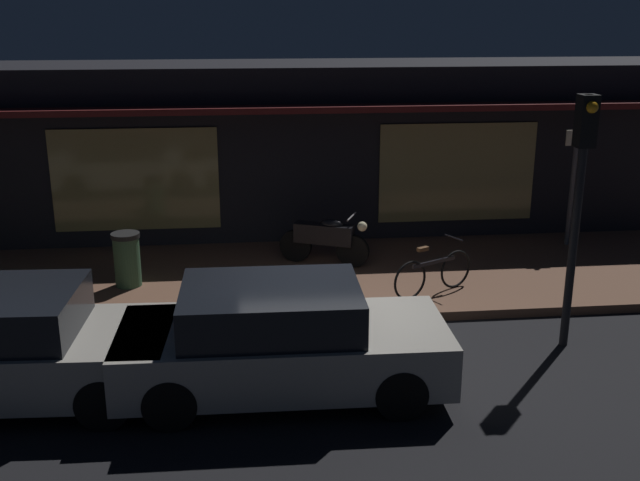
# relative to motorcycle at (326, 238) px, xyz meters

# --- Properties ---
(ground_plane) EXTENTS (60.00, 60.00, 0.00)m
(ground_plane) POSITION_rel_motorcycle_xyz_m (-0.35, -3.51, -0.65)
(ground_plane) COLOR black
(sidewalk_slab) EXTENTS (18.00, 4.00, 0.15)m
(sidewalk_slab) POSITION_rel_motorcycle_xyz_m (-0.35, -0.51, -0.57)
(sidewalk_slab) COLOR brown
(sidewalk_slab) RESTS_ON ground_plane
(storefront_building) EXTENTS (18.00, 3.30, 3.60)m
(storefront_building) POSITION_rel_motorcycle_xyz_m (-0.35, 2.88, 1.16)
(storefront_building) COLOR black
(storefront_building) RESTS_ON ground_plane
(motorcycle) EXTENTS (1.61, 0.85, 0.97)m
(motorcycle) POSITION_rel_motorcycle_xyz_m (0.00, 0.00, 0.00)
(motorcycle) COLOR black
(motorcycle) RESTS_ON sidewalk_slab
(bicycle_parked) EXTENTS (1.49, 0.81, 0.91)m
(bicycle_parked) POSITION_rel_motorcycle_xyz_m (1.59, -1.69, -0.14)
(bicycle_parked) COLOR black
(bicycle_parked) RESTS_ON sidewalk_slab
(sign_post) EXTENTS (0.44, 0.09, 2.40)m
(sign_post) POSITION_rel_motorcycle_xyz_m (4.95, 0.70, 0.86)
(sign_post) COLOR #47474C
(sign_post) RESTS_ON sidewalk_slab
(trash_bin) EXTENTS (0.48, 0.48, 0.93)m
(trash_bin) POSITION_rel_motorcycle_xyz_m (-3.48, -0.76, -0.03)
(trash_bin) COLOR #2D4C33
(trash_bin) RESTS_ON sidewalk_slab
(traffic_light_pole) EXTENTS (0.24, 0.33, 3.60)m
(traffic_light_pole) POSITION_rel_motorcycle_xyz_m (3.08, -3.54, 1.83)
(traffic_light_pole) COLOR black
(traffic_light_pole) RESTS_ON ground_plane
(parked_car_far) EXTENTS (4.13, 1.84, 1.42)m
(parked_car_far) POSITION_rel_motorcycle_xyz_m (-1.08, -4.48, 0.06)
(parked_car_far) COLOR black
(parked_car_far) RESTS_ON ground_plane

